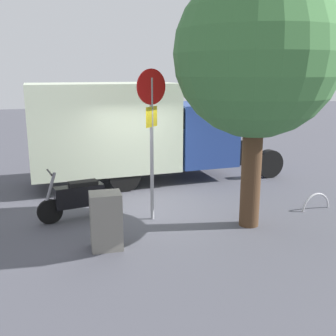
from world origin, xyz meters
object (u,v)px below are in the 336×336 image
motorcycle (79,197)px  bike_rack_hoop (316,209)px  stop_sign (152,122)px  box_truck_near (134,129)px  street_tree (257,55)px  utility_cabinet (106,221)px

motorcycle → bike_rack_hoop: (-5.63, 1.08, -0.52)m
motorcycle → stop_sign: 2.42m
box_truck_near → motorcycle: (1.94, 2.86, -1.12)m
box_truck_near → motorcycle: bearing=-125.5°
box_truck_near → bike_rack_hoop: size_ratio=9.09×
bike_rack_hoop → stop_sign: bearing=-8.1°
motorcycle → stop_sign: bearing=153.8°
street_tree → utility_cabinet: bearing=4.6°
street_tree → bike_rack_hoop: (-2.08, -0.42, -3.64)m
motorcycle → bike_rack_hoop: bearing=160.5°
stop_sign → utility_cabinet: (1.25, 1.25, -1.70)m
box_truck_near → bike_rack_hoop: (-3.69, 3.93, -1.64)m
utility_cabinet → bike_rack_hoop: utility_cabinet is taller
box_truck_near → bike_rack_hoop: box_truck_near is taller
motorcycle → bike_rack_hoop: size_ratio=2.12×
box_truck_near → utility_cabinet: (1.58, 4.61, -1.09)m
motorcycle → street_tree: street_tree is taller
street_tree → utility_cabinet: 4.45m
motorcycle → stop_sign: stop_sign is taller
box_truck_near → street_tree: street_tree is taller
stop_sign → utility_cabinet: size_ratio=3.05×
motorcycle → street_tree: size_ratio=0.34×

